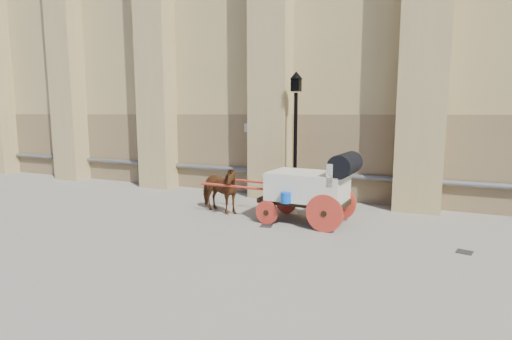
% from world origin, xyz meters
% --- Properties ---
extents(ground, '(90.00, 90.00, 0.00)m').
position_xyz_m(ground, '(0.00, 0.00, 0.00)').
color(ground, gray).
rests_on(ground, ground).
extents(horse, '(1.87, 1.24, 1.45)m').
position_xyz_m(horse, '(-1.57, 0.80, 0.73)').
color(horse, brown).
rests_on(horse, ground).
extents(carriage, '(4.64, 1.67, 2.01)m').
position_xyz_m(carriage, '(1.43, 0.83, 1.08)').
color(carriage, black).
rests_on(carriage, ground).
extents(street_lamp, '(0.41, 0.41, 4.41)m').
position_xyz_m(street_lamp, '(0.16, 3.01, 2.36)').
color(street_lamp, black).
rests_on(street_lamp, ground).
extents(drain_grate_near, '(0.38, 0.38, 0.01)m').
position_xyz_m(drain_grate_near, '(0.38, 0.00, 0.01)').
color(drain_grate_near, black).
rests_on(drain_grate_near, ground).
extents(drain_grate_far, '(0.38, 0.38, 0.01)m').
position_xyz_m(drain_grate_far, '(5.18, -0.07, 0.01)').
color(drain_grate_far, black).
rests_on(drain_grate_far, ground).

